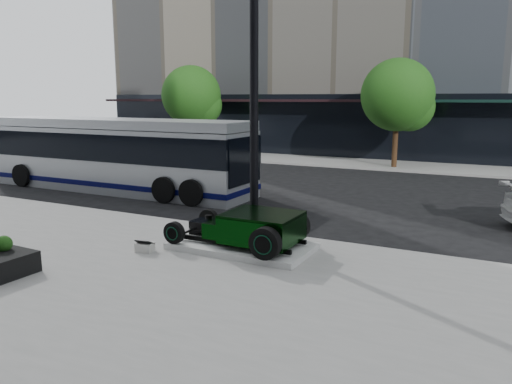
% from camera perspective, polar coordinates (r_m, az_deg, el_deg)
% --- Properties ---
extents(ground, '(120.00, 120.00, 0.00)m').
position_cam_1_polar(ground, '(15.92, 2.15, -2.97)').
color(ground, black).
rests_on(ground, ground).
extents(sidewalk_far, '(70.00, 4.00, 0.12)m').
position_cam_1_polar(sidewalk_far, '(29.02, 13.94, 3.05)').
color(sidewalk_far, gray).
rests_on(sidewalk_far, ground).
extents(street_trees, '(29.80, 3.80, 5.70)m').
position_cam_1_polar(street_trees, '(27.63, 16.18, 10.30)').
color(street_trees, black).
rests_on(street_trees, sidewalk_far).
extents(display_plinth, '(3.40, 1.80, 0.15)m').
position_cam_1_polar(display_plinth, '(12.28, -1.61, -6.18)').
color(display_plinth, silver).
rests_on(display_plinth, sidewalk_near).
extents(hot_rod, '(3.22, 2.00, 0.81)m').
position_cam_1_polar(hot_rod, '(11.99, -0.22, -4.10)').
color(hot_rod, black).
rests_on(hot_rod, display_plinth).
extents(info_plaque, '(0.45, 0.37, 0.31)m').
position_cam_1_polar(info_plaque, '(12.35, -12.58, -6.11)').
color(info_plaque, silver).
rests_on(info_plaque, sidewalk_near).
extents(lamppost, '(0.40, 0.40, 7.26)m').
position_cam_1_polar(lamppost, '(12.72, -0.22, 9.42)').
color(lamppost, black).
rests_on(lamppost, sidewalk_near).
extents(transit_bus, '(12.12, 2.88, 2.92)m').
position_cam_1_polar(transit_bus, '(21.40, -15.63, 4.20)').
color(transit_bus, '#AFB3B9').
rests_on(transit_bus, ground).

